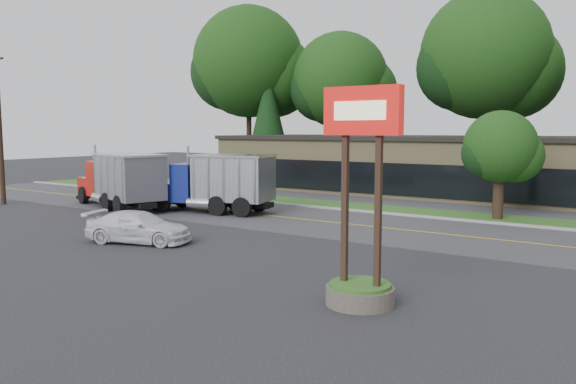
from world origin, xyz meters
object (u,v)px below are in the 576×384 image
object	(u,v)px
dump_truck_red	(122,179)
dump_truck_blue	(218,182)
bilo_sign	(361,232)
rally_car	(139,227)

from	to	relation	value
dump_truck_red	dump_truck_blue	bearing A→B (deg)	-142.91
dump_truck_red	dump_truck_blue	xyz separation A→B (m)	(5.93, 2.01, -0.01)
bilo_sign	dump_truck_blue	bearing A→B (deg)	143.13
dump_truck_red	dump_truck_blue	size ratio (longest dim) A/B	1.17
bilo_sign	dump_truck_red	bearing A→B (deg)	156.49
bilo_sign	dump_truck_blue	size ratio (longest dim) A/B	0.78
dump_truck_blue	bilo_sign	bearing A→B (deg)	130.37
bilo_sign	dump_truck_blue	xyz separation A→B (m)	(-14.58, 10.93, -0.22)
dump_truck_red	rally_car	size ratio (longest dim) A/B	1.96
bilo_sign	dump_truck_red	distance (m)	22.37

